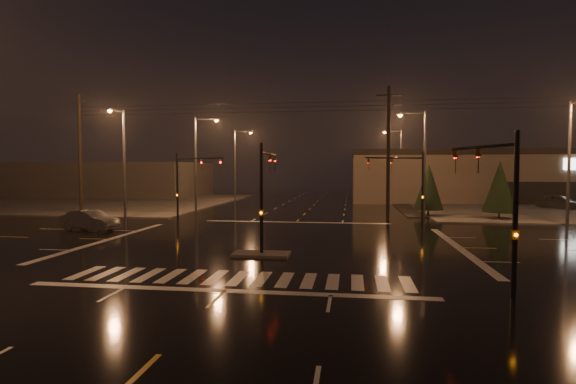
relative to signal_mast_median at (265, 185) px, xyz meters
name	(u,v)px	position (x,y,z in m)	size (l,w,h in m)	color
ground	(274,243)	(0.00, 3.07, -3.75)	(140.00, 140.00, 0.00)	black
sidewalk_ne	(565,207)	(30.00, 33.07, -3.69)	(36.00, 36.00, 0.12)	#494742
sidewalk_nw	(97,202)	(-30.00, 33.07, -3.69)	(36.00, 36.00, 0.12)	#494742
median_island	(262,254)	(0.00, -0.93, -3.68)	(3.00, 1.60, 0.15)	#494742
crosswalk	(238,278)	(0.00, -5.93, -3.75)	(15.00, 2.60, 0.01)	beige
stop_bar_near	(225,291)	(0.00, -7.93, -3.75)	(16.00, 0.50, 0.01)	beige
stop_bar_far	(296,222)	(0.00, 14.07, -3.75)	(16.00, 0.50, 0.01)	beige
retail_building	(552,174)	(35.00, 49.06, 0.09)	(60.20, 28.30, 7.20)	#706450
commercial_block	(109,180)	(-35.00, 45.07, -0.95)	(30.00, 18.00, 5.60)	#3E3A36
signal_mast_median	(265,185)	(0.00, 0.00, 0.00)	(0.25, 4.59, 6.00)	black
signal_mast_ne	(411,179)	(9.50, 13.21, 0.04)	(4.84, 1.86, 6.00)	black
signal_mast_nw	(187,178)	(-9.50, 13.21, 0.04)	(4.84, 1.86, 6.00)	black
signal_mast_se	(501,194)	(10.23, -6.68, -0.04)	(1.55, 3.87, 6.00)	black
streetlight_1	(198,157)	(-11.18, 21.07, 2.05)	(2.77, 0.32, 10.00)	#38383A
streetlight_2	(237,160)	(-11.18, 37.07, 2.05)	(2.77, 0.32, 10.00)	#38383A
streetlight_3	(421,156)	(11.18, 19.07, 2.05)	(2.77, 0.32, 10.00)	#38383A
streetlight_4	(399,160)	(11.18, 39.07, 2.05)	(2.77, 0.32, 10.00)	#38383A
streetlight_5	(122,156)	(-16.00, 14.26, 2.05)	(0.32, 2.77, 10.00)	#38383A
streetlight_6	(571,154)	(22.00, 14.26, 2.05)	(0.32, 2.77, 10.00)	#38383A
utility_pole_0	(80,154)	(-22.00, 17.07, 2.38)	(2.20, 0.32, 12.00)	black
utility_pole_1	(388,152)	(8.00, 17.07, 2.38)	(2.20, 0.32, 12.00)	black
conifer_0	(429,187)	(12.10, 20.36, -0.88)	(2.79, 2.79, 5.05)	black
conifer_1	(500,187)	(18.04, 18.62, -0.74)	(2.96, 2.96, 5.33)	black
car_parked	(560,202)	(28.33, 30.73, -2.89)	(2.03, 5.04, 1.72)	black
car_crossing	(90,220)	(-14.78, 7.01, -3.00)	(1.60, 4.59, 1.51)	#505157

